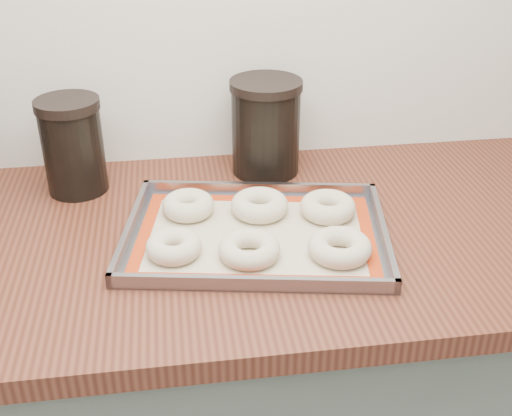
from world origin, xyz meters
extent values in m
cube|color=#5A2B1B|center=(0.00, 1.68, 0.88)|extent=(3.06, 0.68, 0.04)
cube|color=gray|center=(0.15, 1.64, 0.90)|extent=(0.51, 0.41, 0.00)
cube|color=gray|center=(0.18, 1.80, 0.91)|extent=(0.45, 0.09, 0.02)
cube|color=gray|center=(0.12, 1.48, 0.91)|extent=(0.45, 0.09, 0.02)
cube|color=gray|center=(-0.07, 1.68, 0.91)|extent=(0.07, 0.33, 0.02)
cube|color=gray|center=(0.37, 1.60, 0.91)|extent=(0.07, 0.33, 0.02)
cube|color=#C6B793|center=(0.15, 1.64, 0.90)|extent=(0.46, 0.36, 0.00)
cube|color=#AD2D0B|center=(0.17, 1.77, 0.91)|extent=(0.42, 0.10, 0.00)
cube|color=#AD2D0B|center=(0.13, 1.51, 0.91)|extent=(0.42, 0.10, 0.00)
cube|color=#AD2D0B|center=(-0.05, 1.68, 0.91)|extent=(0.07, 0.25, 0.00)
cube|color=#AD2D0B|center=(0.35, 1.61, 0.91)|extent=(0.07, 0.25, 0.00)
torus|color=beige|center=(0.00, 1.60, 0.92)|extent=(0.12, 0.12, 0.03)
torus|color=beige|center=(0.13, 1.57, 0.92)|extent=(0.10, 0.10, 0.03)
torus|color=beige|center=(0.28, 1.55, 0.92)|extent=(0.14, 0.14, 0.04)
torus|color=beige|center=(0.03, 1.73, 0.92)|extent=(0.10, 0.10, 0.04)
torus|color=beige|center=(0.17, 1.72, 0.92)|extent=(0.11, 0.11, 0.04)
torus|color=beige|center=(0.29, 1.69, 0.92)|extent=(0.12, 0.12, 0.04)
cylinder|color=black|center=(-0.18, 1.88, 0.99)|extent=(0.12, 0.12, 0.17)
cylinder|color=black|center=(-0.18, 1.88, 1.08)|extent=(0.12, 0.12, 0.02)
cylinder|color=black|center=(0.21, 1.91, 0.99)|extent=(0.14, 0.14, 0.18)
cylinder|color=black|center=(0.21, 1.91, 1.09)|extent=(0.15, 0.15, 0.02)
camera|label=1|loc=(0.01, 0.68, 1.51)|focal=45.00mm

